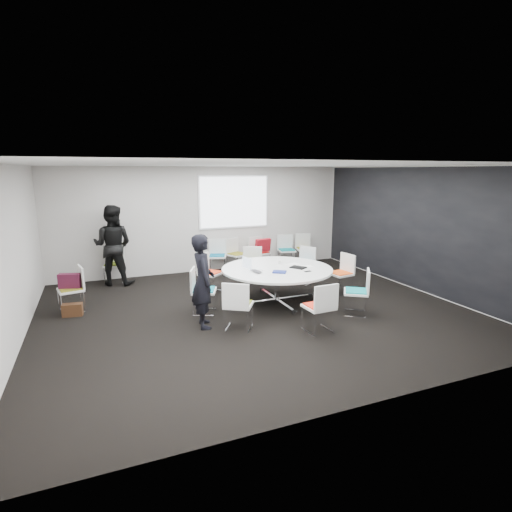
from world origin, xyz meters
name	(u,v)px	position (x,y,z in m)	size (l,w,h in m)	color
room_shell	(259,240)	(0.09, 0.00, 1.40)	(8.08, 7.08, 2.88)	black
conference_table	(277,277)	(0.63, 0.31, 0.55)	(2.28, 2.28, 0.73)	silver
projection_screen	(234,202)	(0.80, 3.46, 1.85)	(1.90, 0.03, 1.35)	white
chair_ring_a	(340,281)	(2.21, 0.34, 0.28)	(0.51, 0.52, 0.88)	silver
chair_ring_b	(303,272)	(1.83, 1.36, 0.28)	(0.61, 0.62, 0.88)	silver
chair_ring_c	(253,272)	(0.67, 1.79, 0.28)	(0.59, 0.58, 0.88)	silver
chair_ring_d	(210,281)	(-0.47, 1.47, 0.28)	(0.64, 0.64, 0.88)	silver
chair_ring_e	(204,299)	(-0.95, 0.24, 0.28)	(0.59, 0.60, 0.88)	silver
chair_ring_f	(238,314)	(-0.61, -0.79, 0.28)	(0.63, 0.62, 0.88)	silver
chair_ring_g	(319,316)	(0.62, -1.40, 0.28)	(0.48, 0.47, 0.88)	silver
chair_ring_h	(356,300)	(1.72, -0.93, 0.28)	(0.63, 0.63, 0.88)	silver
chair_back_a	(217,262)	(0.20, 3.16, 0.28)	(0.58, 0.58, 0.88)	silver
chair_back_b	(237,261)	(0.75, 3.16, 0.28)	(0.60, 0.59, 0.88)	silver
chair_back_c	(260,259)	(1.42, 3.15, 0.28)	(0.56, 0.55, 0.88)	silver
chair_back_d	(286,256)	(2.27, 3.16, 0.28)	(0.53, 0.52, 0.88)	silver
chair_back_e	(304,255)	(2.85, 3.15, 0.28)	(0.54, 0.53, 0.88)	silver
chair_spare_left	(72,298)	(-3.30, 1.29, 0.28)	(0.53, 0.54, 0.88)	silver
chair_person_back	(115,271)	(-2.42, 3.17, 0.28)	(0.56, 0.55, 0.88)	silver
person_main	(203,281)	(-1.12, -0.42, 0.82)	(0.60, 0.39, 1.65)	black
person_back	(113,245)	(-2.42, 3.00, 0.96)	(0.93, 0.72, 1.91)	black
laptop	(258,271)	(0.15, 0.17, 0.74)	(0.31, 0.20, 0.02)	#333338
laptop_lid	(247,263)	(0.02, 0.45, 0.86)	(0.30, 0.02, 0.22)	silver
notebook_black	(298,267)	(1.04, 0.16, 0.74)	(0.22, 0.30, 0.02)	black
tablet_folio	(279,272)	(0.52, -0.04, 0.74)	(0.26, 0.20, 0.03)	navy
papers_right	(293,264)	(1.08, 0.48, 0.73)	(0.30, 0.21, 0.00)	silver
papers_front	(306,266)	(1.24, 0.21, 0.73)	(0.30, 0.21, 0.00)	white
cup	(280,262)	(0.83, 0.59, 0.78)	(0.08, 0.08, 0.09)	white
phone	(308,271)	(1.07, -0.18, 0.73)	(0.14, 0.07, 0.01)	black
maroon_bag	(70,281)	(-3.31, 1.28, 0.62)	(0.40, 0.14, 0.28)	#471327
brown_bag	(72,310)	(-3.30, 1.01, 0.12)	(0.36, 0.16, 0.24)	#3E2414
red_jacket	(263,245)	(1.43, 2.92, 0.70)	(0.44, 0.10, 0.35)	maroon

